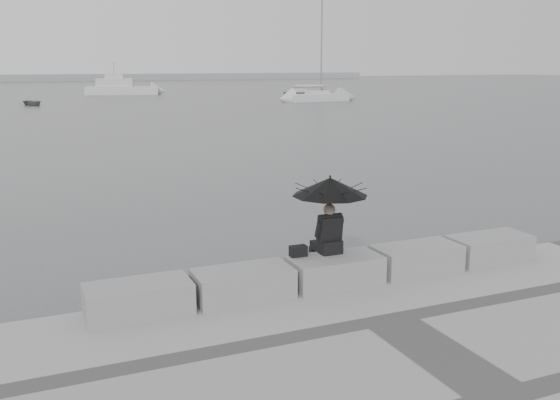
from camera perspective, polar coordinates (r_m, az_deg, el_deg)
name	(u,v)px	position (r m, az deg, el deg)	size (l,w,h in m)	color
ground	(323,302)	(11.57, 3.91, -9.31)	(360.00, 360.00, 0.00)	#45484A
stone_block_far_left	(138,299)	(9.87, -12.83, -8.83)	(1.60, 0.80, 0.50)	gray
stone_block_left	(243,284)	(10.28, -3.41, -7.67)	(1.60, 0.80, 0.50)	gray
stone_block_centre	(335,271)	(10.94, 5.05, -6.45)	(1.60, 0.80, 0.50)	gray
stone_block_right	(416,259)	(11.81, 12.37, -5.27)	(1.60, 0.80, 0.50)	gray
stone_block_far_right	(489,248)	(12.84, 18.57, -4.19)	(1.60, 0.80, 0.50)	gray
seated_person	(330,195)	(10.82, 4.61, 0.43)	(1.33, 1.33, 1.39)	black
bag	(298,251)	(10.82, 1.68, -4.69)	(0.29, 0.17, 0.19)	black
sailboat_right	(317,96)	(72.98, 3.44, 9.44)	(7.10, 2.44, 12.90)	#BEBEC0
motor_cruiser	(122,88)	(90.91, -14.22, 9.89)	(10.23, 5.17, 4.50)	#BEBEC0
small_motorboat	(306,94)	(82.60, 2.36, 9.64)	(5.70, 2.24, 1.10)	black
dinghy	(32,102)	(70.58, -21.70, 8.30)	(3.43, 1.45, 0.58)	gray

